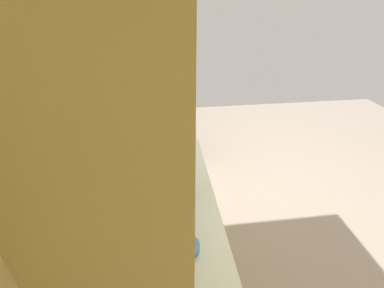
# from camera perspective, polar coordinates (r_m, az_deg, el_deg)

# --- Properties ---
(ground_plane) EXTENTS (6.41, 6.41, 0.00)m
(ground_plane) POSITION_cam_1_polar(r_m,az_deg,el_deg) (3.01, 20.93, -16.22)
(ground_plane) COLOR gray
(wall_back) EXTENTS (4.13, 0.12, 2.83)m
(wall_back) POSITION_cam_1_polar(r_m,az_deg,el_deg) (1.91, -17.81, 8.32)
(wall_back) COLOR #E6CE88
(wall_back) RESTS_ON ground_plane
(counter_run) EXTENTS (3.18, 0.64, 0.88)m
(counter_run) POSITION_cam_1_polar(r_m,az_deg,el_deg) (2.13, -4.74, -20.48)
(counter_run) COLOR #D9BE6F
(counter_run) RESTS_ON ground_plane
(upper_cabinets) EXTENTS (1.99, 0.35, 0.63)m
(upper_cabinets) POSITION_cam_1_polar(r_m,az_deg,el_deg) (1.38, -12.85, 17.26)
(upper_cabinets) COLOR #D3BC70
(oven_range) EXTENTS (0.71, 0.64, 1.06)m
(oven_range) POSITION_cam_1_polar(r_m,az_deg,el_deg) (3.67, -6.35, 3.80)
(oven_range) COLOR black
(oven_range) RESTS_ON ground_plane
(microwave) EXTENTS (0.49, 0.36, 0.31)m
(microwave) POSITION_cam_1_polar(r_m,az_deg,el_deg) (1.77, -6.27, -6.24)
(microwave) COLOR #B7BABF
(microwave) RESTS_ON counter_run
(bowl) EXTENTS (0.13, 0.13, 0.05)m
(bowl) POSITION_cam_1_polar(r_m,az_deg,el_deg) (1.51, -0.99, -21.12)
(bowl) COLOR #4C8CBF
(bowl) RESTS_ON counter_run
(kettle) EXTENTS (0.16, 0.12, 0.17)m
(kettle) POSITION_cam_1_polar(r_m,az_deg,el_deg) (2.68, -4.58, 5.33)
(kettle) COLOR black
(kettle) RESTS_ON counter_run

